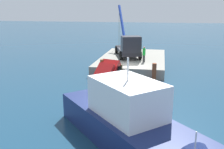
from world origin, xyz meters
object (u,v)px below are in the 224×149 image
(crane_truck, at_px, (128,46))
(dock_worker, at_px, (144,54))
(moored_yacht, at_px, (151,149))
(salvaged_car, at_px, (103,78))

(crane_truck, distance_m, dock_worker, 3.28)
(dock_worker, bearing_deg, crane_truck, -139.18)
(crane_truck, bearing_deg, moored_yacht, 10.64)
(crane_truck, relative_size, moored_yacht, 0.92)
(crane_truck, xyz_separation_m, dock_worker, (2.46, 2.12, -0.51))
(crane_truck, xyz_separation_m, moored_yacht, (20.31, 3.82, -1.88))
(dock_worker, height_order, salvaged_car, dock_worker)
(moored_yacht, bearing_deg, dock_worker, -174.58)
(dock_worker, distance_m, moored_yacht, 17.99)
(crane_truck, relative_size, salvaged_car, 2.56)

